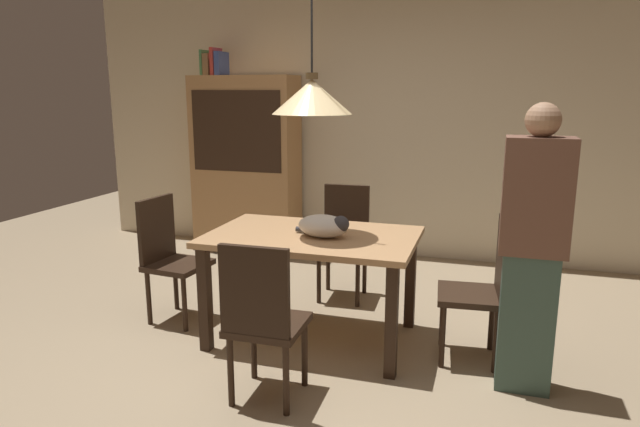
{
  "coord_description": "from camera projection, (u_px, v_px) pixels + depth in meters",
  "views": [
    {
      "loc": [
        1.14,
        -3.07,
        1.7
      ],
      "look_at": [
        0.01,
        0.6,
        0.85
      ],
      "focal_mm": 31.26,
      "sensor_mm": 36.0,
      "label": 1
    }
  ],
  "objects": [
    {
      "name": "cat_sleeping",
      "position": [
        325.0,
        226.0,
        3.67
      ],
      "size": [
        0.39,
        0.24,
        0.16
      ],
      "color": "silver",
      "rests_on": "dining_table"
    },
    {
      "name": "person_standing",
      "position": [
        532.0,
        251.0,
        3.09
      ],
      "size": [
        0.36,
        0.22,
        1.64
      ],
      "color": "#3D564C",
      "rests_on": "ground"
    },
    {
      "name": "ground",
      "position": [
        291.0,
        362.0,
        3.56
      ],
      "size": [
        10.0,
        10.0,
        0.0
      ],
      "primitive_type": "plane",
      "color": "#998466"
    },
    {
      "name": "back_wall",
      "position": [
        379.0,
        115.0,
        5.71
      ],
      "size": [
        6.4,
        0.1,
        2.9
      ],
      "primitive_type": "cube",
      "color": "beige",
      "rests_on": "ground"
    },
    {
      "name": "book_red_tall",
      "position": [
        216.0,
        62.0,
        5.77
      ],
      "size": [
        0.04,
        0.22,
        0.28
      ],
      "primitive_type": "cube",
      "color": "#B73833",
      "rests_on": "hutch_bookcase"
    },
    {
      "name": "book_green_slim",
      "position": [
        205.0,
        63.0,
        5.81
      ],
      "size": [
        0.03,
        0.2,
        0.26
      ],
      "primitive_type": "cube",
      "color": "#427A4C",
      "rests_on": "hutch_bookcase"
    },
    {
      "name": "chair_left_side",
      "position": [
        169.0,
        253.0,
        4.15
      ],
      "size": [
        0.44,
        0.44,
        0.93
      ],
      "color": "black",
      "rests_on": "ground"
    },
    {
      "name": "book_blue_wide",
      "position": [
        222.0,
        64.0,
        5.75
      ],
      "size": [
        0.06,
        0.24,
        0.24
      ],
      "primitive_type": "cube",
      "color": "#384C93",
      "rests_on": "hutch_bookcase"
    },
    {
      "name": "chair_far_back",
      "position": [
        345.0,
        236.0,
        4.63
      ],
      "size": [
        0.42,
        0.42,
        0.93
      ],
      "color": "black",
      "rests_on": "ground"
    },
    {
      "name": "pendant_lamp",
      "position": [
        312.0,
        96.0,
        3.57
      ],
      "size": [
        0.52,
        0.52,
        1.3
      ],
      "color": "beige"
    },
    {
      "name": "book_brown_thick",
      "position": [
        210.0,
        65.0,
        5.79
      ],
      "size": [
        0.06,
        0.24,
        0.22
      ],
      "primitive_type": "cube",
      "color": "brown",
      "rests_on": "hutch_bookcase"
    },
    {
      "name": "chair_right_side",
      "position": [
        483.0,
        284.0,
        3.49
      ],
      "size": [
        0.43,
        0.43,
        0.93
      ],
      "color": "black",
      "rests_on": "ground"
    },
    {
      "name": "chair_near_front",
      "position": [
        262.0,
        316.0,
        2.99
      ],
      "size": [
        0.41,
        0.41,
        0.93
      ],
      "color": "black",
      "rests_on": "ground"
    },
    {
      "name": "dining_table",
      "position": [
        312.0,
        248.0,
        3.78
      ],
      "size": [
        1.4,
        0.9,
        0.75
      ],
      "color": "tan",
      "rests_on": "ground"
    },
    {
      "name": "hutch_bookcase",
      "position": [
        246.0,
        168.0,
        5.92
      ],
      "size": [
        1.12,
        0.45,
        1.85
      ],
      "color": "#A87A4C",
      "rests_on": "ground"
    }
  ]
}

